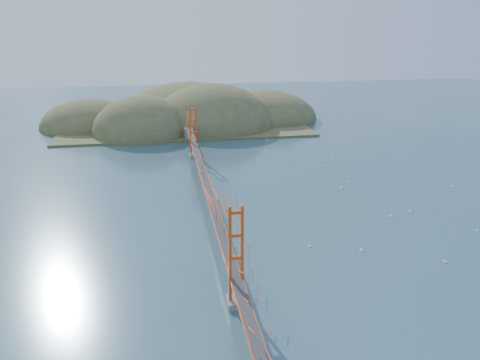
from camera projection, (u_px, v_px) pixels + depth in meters
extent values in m
plane|color=#325564|center=(208.00, 205.00, 79.53)|extent=(320.00, 320.00, 0.00)
cube|color=gray|center=(236.00, 302.00, 51.44)|extent=(2.00, 2.40, 0.70)
cube|color=gray|center=(194.00, 155.00, 107.40)|extent=(2.00, 2.40, 0.70)
cube|color=#C14315|center=(207.00, 186.00, 78.47)|extent=(1.40, 92.00, 0.16)
cube|color=#C14315|center=(207.00, 187.00, 78.53)|extent=(1.33, 92.00, 0.24)
cube|color=#38383A|center=(207.00, 186.00, 78.43)|extent=(1.19, 92.00, 0.03)
cube|color=gray|center=(189.00, 134.00, 121.90)|extent=(2.20, 2.60, 3.30)
cube|color=olive|center=(185.00, 125.00, 139.14)|extent=(70.00, 40.00, 0.60)
ellipsoid|color=olive|center=(144.00, 133.00, 129.84)|extent=(28.00, 28.00, 21.00)
ellipsoid|color=olive|center=(213.00, 126.00, 138.64)|extent=(36.00, 36.00, 25.00)
ellipsoid|color=olive|center=(266.00, 119.00, 148.99)|extent=(32.00, 32.00, 18.00)
ellipsoid|color=olive|center=(90.00, 126.00, 138.46)|extent=(28.00, 28.00, 16.00)
ellipsoid|color=olive|center=(189.00, 117.00, 152.60)|extent=(44.00, 44.00, 22.00)
cube|color=white|center=(293.00, 165.00, 100.88)|extent=(0.51, 0.43, 0.09)
cylinder|color=white|center=(293.00, 164.00, 100.79)|extent=(0.01, 0.01, 0.55)
cube|color=white|center=(350.00, 188.00, 87.31)|extent=(0.25, 0.51, 0.09)
cylinder|color=white|center=(350.00, 187.00, 87.22)|extent=(0.01, 0.01, 0.53)
cube|color=white|center=(309.00, 246.00, 64.74)|extent=(0.37, 0.59, 0.10)
cylinder|color=white|center=(310.00, 244.00, 64.64)|extent=(0.02, 0.02, 0.61)
cube|color=white|center=(349.00, 182.00, 90.40)|extent=(0.60, 0.50, 0.11)
cylinder|color=white|center=(349.00, 180.00, 90.30)|extent=(0.02, 0.02, 0.65)
cube|color=white|center=(268.00, 140.00, 121.92)|extent=(0.57, 0.26, 0.10)
cylinder|color=white|center=(268.00, 139.00, 121.82)|extent=(0.02, 0.02, 0.60)
cube|color=white|center=(410.00, 211.00, 76.77)|extent=(0.21, 0.57, 0.10)
cylinder|color=white|center=(410.00, 209.00, 76.67)|extent=(0.02, 0.02, 0.62)
cube|color=white|center=(445.00, 262.00, 60.56)|extent=(0.47, 0.63, 0.11)
cylinder|color=white|center=(445.00, 259.00, 60.45)|extent=(0.02, 0.02, 0.66)
cube|color=white|center=(361.00, 250.00, 63.68)|extent=(0.20, 0.59, 0.11)
cylinder|color=white|center=(361.00, 248.00, 63.58)|extent=(0.02, 0.02, 0.64)
cube|color=white|center=(477.00, 231.00, 69.38)|extent=(0.54, 0.23, 0.09)
cylinder|color=white|center=(477.00, 229.00, 69.29)|extent=(0.02, 0.02, 0.57)
cube|color=white|center=(338.00, 158.00, 106.58)|extent=(0.56, 0.26, 0.10)
cylinder|color=white|center=(339.00, 156.00, 106.48)|extent=(0.02, 0.02, 0.59)
cube|color=white|center=(341.00, 188.00, 87.28)|extent=(0.33, 0.59, 0.10)
cylinder|color=white|center=(341.00, 186.00, 87.18)|extent=(0.02, 0.02, 0.61)
cube|color=white|center=(391.00, 216.00, 74.72)|extent=(0.40, 0.66, 0.11)
cylinder|color=white|center=(391.00, 214.00, 74.61)|extent=(0.02, 0.02, 0.68)
cube|color=white|center=(322.00, 166.00, 100.40)|extent=(0.55, 0.46, 0.10)
cylinder|color=white|center=(323.00, 165.00, 100.30)|extent=(0.02, 0.02, 0.60)
cube|color=white|center=(452.00, 187.00, 87.96)|extent=(0.52, 0.60, 0.11)
cylinder|color=white|center=(452.00, 185.00, 87.85)|extent=(0.02, 0.02, 0.66)
cube|color=white|center=(333.00, 159.00, 105.61)|extent=(0.24, 0.61, 0.11)
cylinder|color=white|center=(334.00, 157.00, 105.51)|extent=(0.02, 0.02, 0.65)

